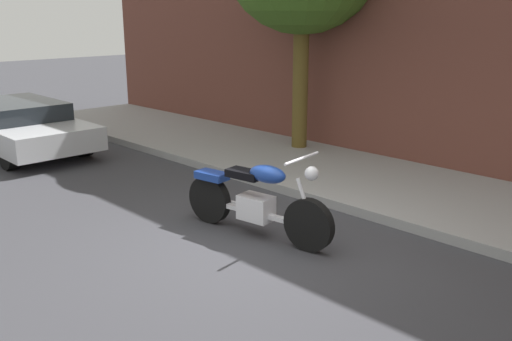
{
  "coord_description": "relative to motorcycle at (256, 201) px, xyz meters",
  "views": [
    {
      "loc": [
        4.52,
        -4.52,
        2.78
      ],
      "look_at": [
        -0.31,
        0.24,
        0.87
      ],
      "focal_mm": 39.38,
      "sensor_mm": 36.0,
      "label": 1
    }
  ],
  "objects": [
    {
      "name": "ground_plane",
      "position": [
        0.32,
        -0.25,
        -0.47
      ],
      "size": [
        60.0,
        60.0,
        0.0
      ],
      "primitive_type": "plane",
      "color": "#38383D"
    },
    {
      "name": "sidewalk",
      "position": [
        0.32,
        2.9,
        -0.4
      ],
      "size": [
        20.39,
        2.82,
        0.14
      ],
      "primitive_type": "cube",
      "color": "#949494",
      "rests_on": "ground"
    },
    {
      "name": "motorcycle",
      "position": [
        0.0,
        0.0,
        0.0
      ],
      "size": [
        2.24,
        0.7,
        1.16
      ],
      "color": "black",
      "rests_on": "ground"
    },
    {
      "name": "parked_car_silver",
      "position": [
        -6.8,
        -0.25,
        0.08
      ],
      "size": [
        4.24,
        1.81,
        1.03
      ],
      "color": "black",
      "rests_on": "ground"
    }
  ]
}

